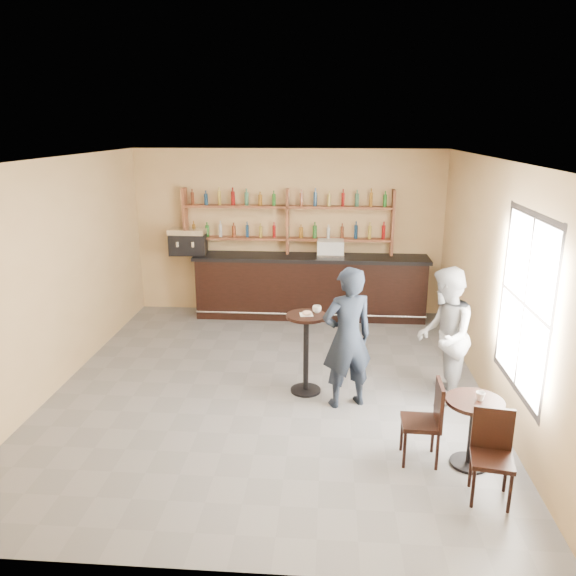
# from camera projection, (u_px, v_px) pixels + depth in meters

# --- Properties ---
(floor) EXTENTS (7.00, 7.00, 0.00)m
(floor) POSITION_uv_depth(u_px,v_px,m) (270.00, 386.00, 8.08)
(floor) COLOR slate
(floor) RESTS_ON ground
(ceiling) EXTENTS (7.00, 7.00, 0.00)m
(ceiling) POSITION_uv_depth(u_px,v_px,m) (268.00, 159.00, 7.18)
(ceiling) COLOR white
(ceiling) RESTS_ON wall_back
(wall_back) EXTENTS (7.00, 0.00, 7.00)m
(wall_back) POSITION_uv_depth(u_px,v_px,m) (288.00, 232.00, 10.98)
(wall_back) COLOR tan
(wall_back) RESTS_ON floor
(wall_front) EXTENTS (7.00, 0.00, 7.00)m
(wall_front) POSITION_uv_depth(u_px,v_px,m) (220.00, 400.00, 4.28)
(wall_front) COLOR tan
(wall_front) RESTS_ON floor
(wall_left) EXTENTS (0.00, 7.00, 7.00)m
(wall_left) POSITION_uv_depth(u_px,v_px,m) (56.00, 275.00, 7.85)
(wall_left) COLOR tan
(wall_left) RESTS_ON floor
(wall_right) EXTENTS (0.00, 7.00, 7.00)m
(wall_right) POSITION_uv_depth(u_px,v_px,m) (494.00, 284.00, 7.42)
(wall_right) COLOR tan
(wall_right) RESTS_ON floor
(window_pane) EXTENTS (0.00, 2.00, 2.00)m
(window_pane) POSITION_uv_depth(u_px,v_px,m) (525.00, 304.00, 6.24)
(window_pane) COLOR white
(window_pane) RESTS_ON wall_right
(window_frame) EXTENTS (0.04, 1.70, 2.10)m
(window_frame) POSITION_uv_depth(u_px,v_px,m) (524.00, 304.00, 6.24)
(window_frame) COLOR black
(window_frame) RESTS_ON wall_right
(shelf_unit) EXTENTS (4.00, 0.26, 1.40)m
(shelf_unit) POSITION_uv_depth(u_px,v_px,m) (288.00, 223.00, 10.80)
(shelf_unit) COLOR brown
(shelf_unit) RESTS_ON wall_back
(liquor_bottles) EXTENTS (3.68, 0.10, 1.00)m
(liquor_bottles) POSITION_uv_depth(u_px,v_px,m) (288.00, 214.00, 10.75)
(liquor_bottles) COLOR #8C5919
(liquor_bottles) RESTS_ON shelf_unit
(bar_counter) EXTENTS (4.48, 0.87, 1.21)m
(bar_counter) POSITION_uv_depth(u_px,v_px,m) (310.00, 286.00, 10.89)
(bar_counter) COLOR black
(bar_counter) RESTS_ON floor
(espresso_machine) EXTENTS (0.73, 0.50, 0.50)m
(espresso_machine) POSITION_uv_depth(u_px,v_px,m) (188.00, 241.00, 10.82)
(espresso_machine) COLOR black
(espresso_machine) RESTS_ON bar_counter
(pastry_case) EXTENTS (0.56, 0.47, 0.31)m
(pastry_case) POSITION_uv_depth(u_px,v_px,m) (331.00, 248.00, 10.65)
(pastry_case) COLOR silver
(pastry_case) RESTS_ON bar_counter
(pedestal_table) EXTENTS (0.58, 0.58, 1.14)m
(pedestal_table) POSITION_uv_depth(u_px,v_px,m) (306.00, 354.00, 7.78)
(pedestal_table) COLOR black
(pedestal_table) RESTS_ON floor
(napkin) EXTENTS (0.20, 0.20, 0.00)m
(napkin) POSITION_uv_depth(u_px,v_px,m) (306.00, 314.00, 7.62)
(napkin) COLOR white
(napkin) RESTS_ON pedestal_table
(donut) EXTENTS (0.15, 0.15, 0.05)m
(donut) POSITION_uv_depth(u_px,v_px,m) (307.00, 313.00, 7.60)
(donut) COLOR #C17646
(donut) RESTS_ON napkin
(cup_pedestal) EXTENTS (0.14, 0.14, 0.10)m
(cup_pedestal) POSITION_uv_depth(u_px,v_px,m) (317.00, 309.00, 7.69)
(cup_pedestal) COLOR white
(cup_pedestal) RESTS_ON pedestal_table
(man_main) EXTENTS (0.82, 0.68, 1.91)m
(man_main) POSITION_uv_depth(u_px,v_px,m) (347.00, 338.00, 7.30)
(man_main) COLOR black
(man_main) RESTS_ON floor
(cafe_table) EXTENTS (0.63, 0.63, 0.79)m
(cafe_table) POSITION_uv_depth(u_px,v_px,m) (472.00, 433.00, 6.11)
(cafe_table) COLOR black
(cafe_table) RESTS_ON floor
(cup_cafe) EXTENTS (0.12, 0.12, 0.09)m
(cup_cafe) POSITION_uv_depth(u_px,v_px,m) (480.00, 396.00, 5.99)
(cup_cafe) COLOR white
(cup_cafe) RESTS_ON cafe_table
(chair_west) EXTENTS (0.42, 0.42, 0.95)m
(chair_west) POSITION_uv_depth(u_px,v_px,m) (420.00, 422.00, 6.18)
(chair_west) COLOR black
(chair_west) RESTS_ON floor
(chair_south) EXTENTS (0.46, 0.46, 0.92)m
(chair_south) POSITION_uv_depth(u_px,v_px,m) (492.00, 459.00, 5.52)
(chair_south) COLOR black
(chair_south) RESTS_ON floor
(patron_second) EXTENTS (0.88, 1.03, 1.86)m
(patron_second) POSITION_uv_depth(u_px,v_px,m) (444.00, 336.00, 7.43)
(patron_second) COLOR gray
(patron_second) RESTS_ON floor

